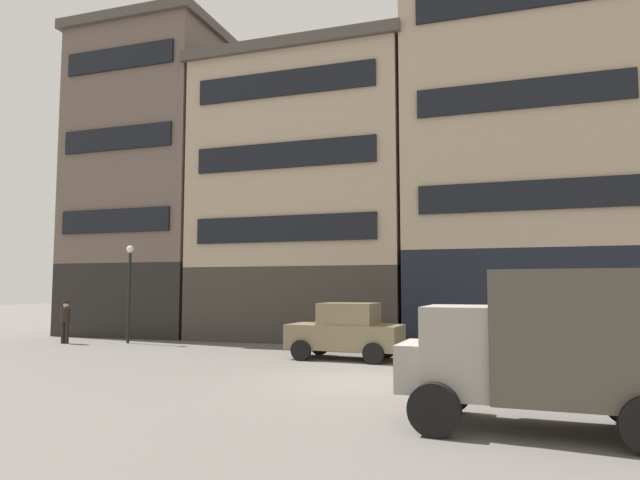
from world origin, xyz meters
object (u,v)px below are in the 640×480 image
Objects in this scene: delivery_truck_near at (544,343)px; pedestrian_officer at (66,320)px; sedan_dark at (346,331)px; streetlamp_curbside at (129,280)px.

delivery_truck_near is 20.36m from pedestrian_officer.
delivery_truck_near is 1.17× the size of sedan_dark.
pedestrian_officer is (-18.15, 9.22, -0.44)m from delivery_truck_near.
streetlamp_curbside reaches higher than pedestrian_officer.
delivery_truck_near reaches higher than pedestrian_officer.
streetlamp_curbside is at bearing 21.81° from pedestrian_officer.
delivery_truck_near is at bearing -26.94° from pedestrian_officer.
delivery_truck_near is at bearing -54.71° from sedan_dark.
streetlamp_curbside reaches higher than delivery_truck_near.
pedestrian_officer is (-12.56, 1.33, 0.07)m from sedan_dark.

